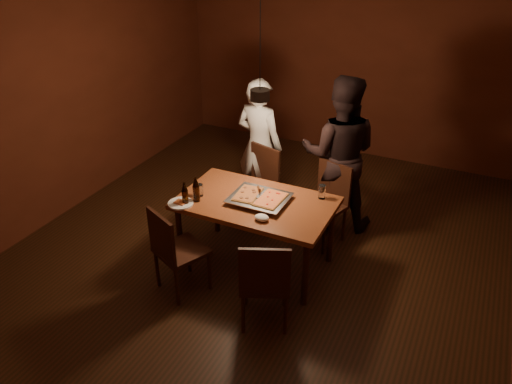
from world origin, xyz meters
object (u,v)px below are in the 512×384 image
at_px(chair_near_right, 265,277).
at_px(diner_dark, 339,154).
at_px(chair_far_left, 259,178).
at_px(pizza_tray, 259,199).
at_px(chair_far_right, 328,196).
at_px(pendant_lamp, 260,94).
at_px(beer_bottle_a, 185,194).
at_px(chair_near_left, 173,245).
at_px(beer_bottle_b, 196,189).
at_px(diner_white, 259,146).
at_px(dining_table, 256,207).
at_px(plate_slice, 181,203).

height_order(chair_near_right, diner_dark, diner_dark).
distance_m(chair_far_left, pizza_tray, 0.94).
height_order(chair_far_right, chair_near_right, same).
relative_size(diner_dark, pendant_lamp, 1.60).
xyz_separation_m(pizza_tray, pendant_lamp, (-0.09, 0.19, 0.99)).
relative_size(chair_near_right, beer_bottle_a, 2.37).
relative_size(chair_near_left, diner_dark, 0.32).
relative_size(chair_far_right, beer_bottle_b, 2.10).
height_order(beer_bottle_a, diner_white, diner_white).
distance_m(chair_near_right, pendant_lamp, 1.65).
bearing_deg(beer_bottle_a, pendant_lamp, 45.97).
bearing_deg(beer_bottle_a, dining_table, 30.77).
bearing_deg(dining_table, plate_slice, -149.74).
height_order(dining_table, diner_white, diner_white).
xyz_separation_m(dining_table, chair_far_left, (-0.36, 0.83, -0.14)).
relative_size(chair_far_left, beer_bottle_a, 2.27).
height_order(dining_table, beer_bottle_b, beer_bottle_b).
distance_m(chair_far_left, chair_far_right, 0.85).
xyz_separation_m(chair_far_right, diner_dark, (-0.01, 0.36, 0.34)).
relative_size(chair_far_right, pendant_lamp, 0.48).
height_order(chair_near_right, pizza_tray, chair_near_right).
relative_size(beer_bottle_b, pendant_lamp, 0.23).
height_order(chair_far_right, chair_near_left, same).
xyz_separation_m(dining_table, plate_slice, (-0.63, -0.37, 0.08)).
bearing_deg(pendant_lamp, chair_far_right, 46.25).
distance_m(dining_table, chair_near_right, 0.91).
bearing_deg(dining_table, chair_far_left, 113.33).
height_order(dining_table, plate_slice, plate_slice).
distance_m(chair_near_left, plate_slice, 0.44).
relative_size(pizza_tray, diner_white, 0.34).
distance_m(chair_far_right, diner_white, 1.06).
bearing_deg(diner_white, diner_dark, -171.03).
bearing_deg(plate_slice, dining_table, 30.26).
height_order(chair_far_right, diner_white, diner_white).
bearing_deg(chair_near_left, beer_bottle_b, 117.02).
xyz_separation_m(beer_bottle_a, diner_dark, (1.06, 1.48, 0.02)).
distance_m(beer_bottle_a, pendant_lamp, 1.17).
xyz_separation_m(chair_near_right, pendant_lamp, (-0.51, 0.98, 1.22)).
bearing_deg(chair_near_left, chair_far_left, 109.35).
xyz_separation_m(chair_near_right, plate_slice, (-1.08, 0.41, 0.22)).
height_order(chair_far_left, pendant_lamp, pendant_lamp).
xyz_separation_m(dining_table, beer_bottle_b, (-0.52, -0.25, 0.20)).
bearing_deg(diner_white, beer_bottle_b, 95.92).
relative_size(chair_near_right, beer_bottle_b, 2.17).
bearing_deg(chair_far_left, beer_bottle_a, 96.85).
height_order(chair_near_right, diner_white, diner_white).
relative_size(beer_bottle_b, diner_white, 0.16).
relative_size(chair_far_right, chair_near_right, 0.97).
relative_size(chair_near_right, plate_slice, 2.25).
height_order(diner_dark, pendant_lamp, pendant_lamp).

